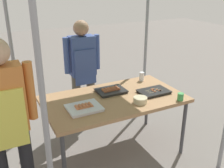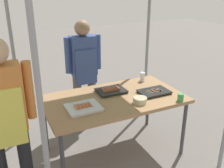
{
  "view_description": "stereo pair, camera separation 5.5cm",
  "coord_description": "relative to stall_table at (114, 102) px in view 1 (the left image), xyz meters",
  "views": [
    {
      "loc": [
        -1.25,
        -2.43,
        2.02
      ],
      "look_at": [
        0.0,
        0.05,
        0.9
      ],
      "focal_mm": 41.91,
      "sensor_mm": 36.0,
      "label": 1
    },
    {
      "loc": [
        -1.2,
        -2.45,
        2.02
      ],
      "look_at": [
        0.0,
        0.05,
        0.9
      ],
      "focal_mm": 41.91,
      "sensor_mm": 36.0,
      "label": 2
    }
  ],
  "objects": [
    {
      "name": "ground_plane",
      "position": [
        0.0,
        0.0,
        -0.7
      ],
      "size": [
        18.0,
        18.0,
        0.0
      ],
      "primitive_type": "plane",
      "color": "#66605B"
    },
    {
      "name": "drink_cup_near_edge",
      "position": [
        0.58,
        0.31,
        0.11
      ],
      "size": [
        0.06,
        0.06,
        0.12
      ],
      "primitive_type": "cylinder",
      "color": "white",
      "rests_on": "stall_table"
    },
    {
      "name": "drink_cup_by_wok",
      "position": [
        0.63,
        -0.4,
        0.1
      ],
      "size": [
        0.07,
        0.07,
        0.08
      ],
      "primitive_type": "cylinder",
      "color": "#3F994C",
      "rests_on": "stall_table"
    },
    {
      "name": "vendor_woman",
      "position": [
        -0.05,
        0.84,
        0.2
      ],
      "size": [
        0.52,
        0.22,
        1.52
      ],
      "rotation": [
        0.0,
        0.0,
        3.14
      ],
      "color": "#595147",
      "rests_on": "ground"
    },
    {
      "name": "stall_table",
      "position": [
        0.0,
        0.0,
        0.0
      ],
      "size": [
        1.6,
        0.9,
        0.75
      ],
      "color": "#9E724C",
      "rests_on": "ground"
    },
    {
      "name": "tray_grilled_sausages",
      "position": [
        -0.41,
        -0.12,
        0.07
      ],
      "size": [
        0.35,
        0.29,
        0.05
      ],
      "color": "silver",
      "rests_on": "stall_table"
    },
    {
      "name": "tray_meat_skewers",
      "position": [
        0.49,
        -0.1,
        0.07
      ],
      "size": [
        0.36,
        0.25,
        0.04
      ],
      "color": "black",
      "rests_on": "stall_table"
    },
    {
      "name": "customer_nearby",
      "position": [
        -1.17,
        -0.3,
        0.26
      ],
      "size": [
        0.52,
        0.23,
        1.61
      ],
      "color": "black",
      "rests_on": "ground"
    },
    {
      "name": "tray_pork_links",
      "position": [
        0.04,
        0.15,
        0.07
      ],
      "size": [
        0.34,
        0.26,
        0.05
      ],
      "color": "black",
      "rests_on": "stall_table"
    },
    {
      "name": "condiment_bowl",
      "position": [
        0.2,
        -0.25,
        0.08
      ],
      "size": [
        0.15,
        0.15,
        0.06
      ],
      "primitive_type": "cylinder",
      "color": "#BFB28C",
      "rests_on": "stall_table"
    }
  ]
}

